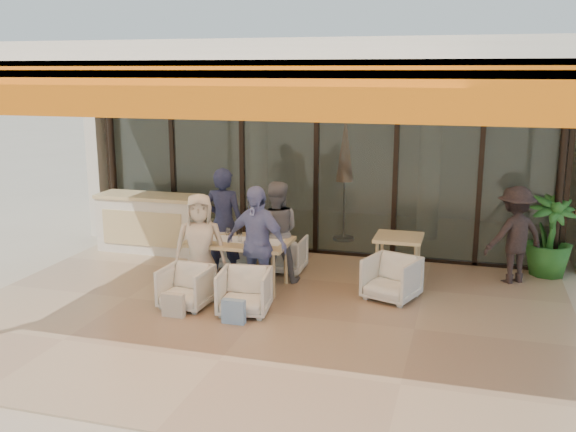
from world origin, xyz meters
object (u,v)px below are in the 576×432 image
at_px(potted_palm, 550,237).
at_px(chair_near_right, 244,290).
at_px(diner_periwinkle, 256,245).
at_px(side_chair, 392,277).
at_px(host_counter, 150,223).
at_px(diner_grey, 276,232).
at_px(standing_woman, 515,235).
at_px(dining_table, 239,244).
at_px(chair_far_right, 285,253).
at_px(chair_far_left, 236,249).
at_px(side_table, 399,243).
at_px(diner_navy, 224,223).
at_px(diner_cream, 200,246).
at_px(chair_near_left, 186,285).

bearing_deg(potted_palm, chair_near_right, -144.85).
bearing_deg(diner_periwinkle, side_chair, 33.47).
bearing_deg(host_counter, diner_grey, -19.88).
bearing_deg(potted_palm, standing_woman, -138.27).
relative_size(dining_table, chair_far_right, 2.33).
xyz_separation_m(chair_far_left, side_table, (2.64, -0.07, 0.32)).
distance_m(host_counter, diner_periwinkle, 3.22).
bearing_deg(dining_table, diner_grey, 46.21).
relative_size(dining_table, diner_grey, 0.96).
bearing_deg(chair_near_right, chair_far_left, 106.35).
relative_size(diner_navy, side_table, 2.32).
height_order(chair_far_right, diner_periwinkle, diner_periwinkle).
bearing_deg(diner_periwinkle, dining_table, 148.62).
distance_m(dining_table, side_table, 2.39).
relative_size(chair_far_right, diner_cream, 0.43).
bearing_deg(potted_palm, diner_navy, -163.61).
relative_size(host_counter, chair_near_left, 2.88).
bearing_deg(diner_cream, diner_navy, 69.61).
height_order(chair_near_left, diner_cream, diner_cream).
bearing_deg(host_counter, diner_cream, -46.05).
bearing_deg(chair_near_left, diner_periwinkle, 33.82).
xyz_separation_m(chair_near_right, diner_cream, (-0.84, 0.50, 0.41)).
xyz_separation_m(chair_near_left, side_table, (2.64, 1.83, 0.32)).
bearing_deg(diner_navy, side_table, -173.80).
distance_m(dining_table, diner_grey, 0.62).
bearing_deg(potted_palm, diner_grey, -160.43).
height_order(chair_far_right, diner_navy, diner_navy).
height_order(diner_cream, standing_woman, standing_woman).
xyz_separation_m(diner_grey, potted_palm, (4.02, 1.43, -0.13)).
distance_m(host_counter, diner_navy, 2.05).
relative_size(dining_table, side_chair, 2.17).
bearing_deg(diner_grey, diner_cream, 29.87).
xyz_separation_m(chair_far_left, side_chair, (2.64, -0.82, 0.03)).
xyz_separation_m(diner_cream, standing_woman, (4.31, 1.84, 0.00)).
relative_size(dining_table, standing_woman, 1.00).
xyz_separation_m(diner_navy, side_chair, (2.64, -0.32, -0.52)).
bearing_deg(side_table, side_chair, -90.00).
distance_m(chair_near_left, potted_palm, 5.63).
bearing_deg(chair_near_left, side_table, 37.80).
bearing_deg(chair_near_left, diner_navy, 93.06).
bearing_deg(diner_navy, host_counter, -31.09).
relative_size(host_counter, potted_palm, 1.43).
xyz_separation_m(chair_far_left, diner_navy, (0.00, -0.50, 0.55)).
bearing_deg(host_counter, chair_near_right, -41.85).
bearing_deg(standing_woman, diner_grey, -18.04).
xyz_separation_m(dining_table, side_chair, (2.23, 0.12, -0.34)).
xyz_separation_m(chair_far_left, chair_near_left, (0.00, -1.90, 0.00)).
distance_m(chair_near_right, diner_grey, 1.47).
relative_size(chair_near_left, diner_periwinkle, 0.39).
distance_m(dining_table, standing_woman, 4.13).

